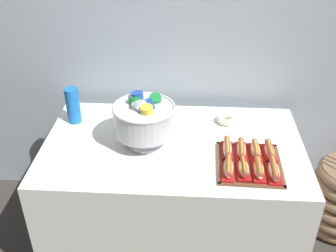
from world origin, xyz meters
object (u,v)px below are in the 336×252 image
at_px(donut, 226,119).
at_px(hot_dog_6, 255,151).
at_px(hot_dog_5, 241,150).
at_px(cup_stack, 73,105).
at_px(hot_dog_2, 259,170).
at_px(punch_bowl, 144,118).
at_px(serving_tray, 249,164).
at_px(hot_dog_3, 274,171).
at_px(hot_dog_1, 243,169).
at_px(hot_dog_7, 270,151).
at_px(hot_dog_0, 228,168).
at_px(buffet_table, 173,193).
at_px(hot_dog_4, 227,149).

bearing_deg(donut, hot_dog_6, -68.56).
bearing_deg(hot_dog_5, cup_stack, 163.47).
distance_m(hot_dog_2, hot_dog_6, 0.17).
bearing_deg(punch_bowl, serving_tray, -16.59).
xyz_separation_m(hot_dog_3, punch_bowl, (-0.67, 0.25, 0.13)).
relative_size(hot_dog_1, hot_dog_7, 0.92).
xyz_separation_m(hot_dog_0, hot_dog_6, (0.15, 0.16, -0.00)).
relative_size(serving_tray, hot_dog_1, 2.37).
bearing_deg(hot_dog_3, hot_dog_1, 178.48).
bearing_deg(hot_dog_5, buffet_table, 166.34).
bearing_deg(serving_tray, punch_bowl, 163.41).
distance_m(hot_dog_6, punch_bowl, 0.62).
relative_size(hot_dog_2, hot_dog_5, 0.90).
xyz_separation_m(hot_dog_5, hot_dog_7, (0.15, -0.00, -0.00)).
bearing_deg(donut, cup_stack, -177.17).
height_order(serving_tray, hot_dog_2, hot_dog_2).
bearing_deg(buffet_table, hot_dog_3, -26.69).
relative_size(hot_dog_0, cup_stack, 0.81).
height_order(hot_dog_3, hot_dog_5, hot_dog_3).
bearing_deg(donut, hot_dog_5, -80.24).
bearing_deg(hot_dog_6, hot_dog_1, -115.97).
bearing_deg(cup_stack, donut, 2.83).
relative_size(hot_dog_0, hot_dog_6, 1.07).
distance_m(hot_dog_0, cup_stack, 1.01).
bearing_deg(hot_dog_3, cup_stack, 157.78).
bearing_deg(punch_bowl, cup_stack, 155.47).
distance_m(hot_dog_5, hot_dog_7, 0.15).
relative_size(hot_dog_0, donut, 1.47).
height_order(hot_dog_3, punch_bowl, punch_bowl).
bearing_deg(hot_dog_7, hot_dog_5, 178.48).
distance_m(hot_dog_1, donut, 0.50).
distance_m(serving_tray, hot_dog_7, 0.14).
distance_m(hot_dog_6, donut, 0.36).
distance_m(hot_dog_5, donut, 0.34).
relative_size(punch_bowl, donut, 2.78).
relative_size(buffet_table, hot_dog_3, 7.89).
bearing_deg(hot_dog_1, hot_dog_7, 46.20).
bearing_deg(hot_dog_2, buffet_table, 149.72).
distance_m(buffet_table, hot_dog_6, 0.61).
height_order(hot_dog_1, hot_dog_2, same).
xyz_separation_m(hot_dog_2, punch_bowl, (-0.60, 0.25, 0.13)).
xyz_separation_m(buffet_table, serving_tray, (0.40, -0.17, 0.37)).
height_order(hot_dog_2, hot_dog_5, hot_dog_2).
xyz_separation_m(hot_dog_4, punch_bowl, (-0.45, 0.08, 0.13)).
bearing_deg(hot_dog_6, hot_dog_7, -1.52).
bearing_deg(cup_stack, hot_dog_3, -22.22).
height_order(hot_dog_3, hot_dog_6, hot_dog_3).
bearing_deg(hot_dog_7, hot_dog_1, -133.80).
relative_size(hot_dog_3, hot_dog_7, 1.09).
bearing_deg(hot_dog_2, hot_dog_3, -1.52).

